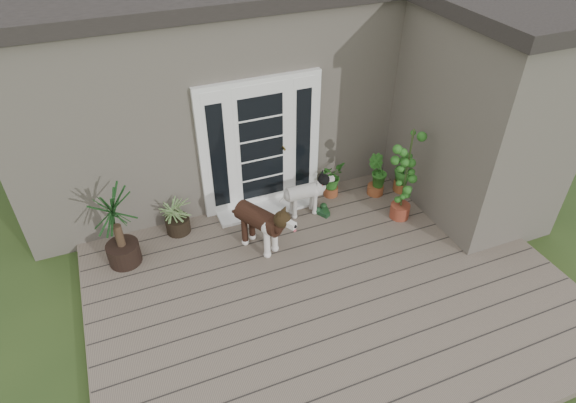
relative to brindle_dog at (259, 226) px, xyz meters
name	(u,v)px	position (x,y,z in m)	size (l,w,h in m)	color
deck	(333,295)	(0.60, -1.19, -0.45)	(6.20, 4.60, 0.12)	#6B5B4C
house_main	(233,73)	(0.60, 3.06, 1.04)	(7.40, 4.00, 3.10)	#665E54
house_wing	(480,120)	(3.50, -0.09, 1.04)	(1.60, 2.40, 3.10)	#665E54
roof_wing	(511,5)	(3.50, -0.09, 2.69)	(1.80, 2.60, 0.20)	#2D2826
door_unit	(261,146)	(0.40, 1.01, 0.68)	(1.90, 0.14, 2.15)	white
door_step	(267,208)	(0.40, 0.81, -0.37)	(1.60, 0.40, 0.05)	white
brindle_dog	(259,226)	(0.00, 0.00, 0.00)	(0.40, 0.94, 0.79)	#3A1F15
white_dog	(304,198)	(0.91, 0.50, -0.09)	(0.32, 0.74, 0.61)	white
spider_plant	(176,214)	(-1.03, 0.81, -0.07)	(0.61, 0.61, 0.65)	#93A666
yucca	(117,228)	(-1.86, 0.43, 0.23)	(0.86, 0.86, 1.24)	black
herb_a	(331,182)	(1.53, 0.78, -0.14)	(0.40, 0.40, 0.51)	#195117
herb_b	(376,181)	(2.24, 0.54, -0.13)	(0.35, 0.35, 0.52)	#18541A
herb_c	(404,175)	(2.71, 0.46, -0.08)	(0.40, 0.40, 0.62)	#235718
sapling	(406,174)	(2.27, -0.15, 0.41)	(0.47, 0.47, 1.61)	#174E16
clog_left	(322,212)	(1.16, 0.35, -0.35)	(0.13, 0.28, 0.08)	#16381D
clog_right	(325,210)	(1.24, 0.40, -0.35)	(0.13, 0.29, 0.09)	#173919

